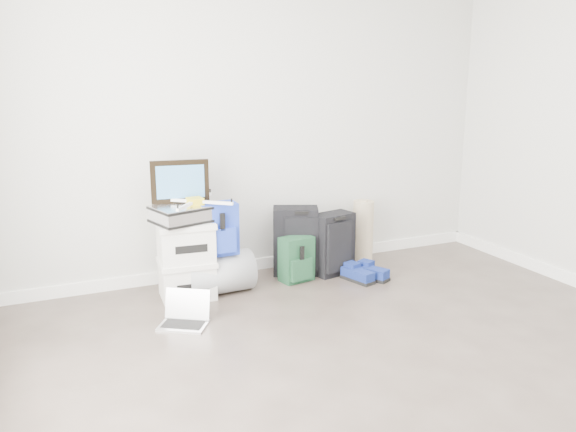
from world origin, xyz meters
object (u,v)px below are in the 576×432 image
boxes_stack (186,260)px  carry_on (334,244)px  briefcase (185,214)px  duffel_bag (219,273)px  laptop (185,316)px  large_suitcase (296,241)px

boxes_stack → carry_on: (1.30, 0.02, -0.04)m
carry_on → briefcase: bearing=168.1°
boxes_stack → briefcase: bearing=0.0°
duffel_bag → laptop: 0.64m
briefcase → duffel_bag: briefcase is taller
briefcase → large_suitcase: 1.09m
large_suitcase → laptop: size_ratio=1.48×
boxes_stack → laptop: bearing=-102.5°
briefcase → large_suitcase: (1.01, 0.16, -0.38)m
carry_on → laptop: size_ratio=1.35×
carry_on → laptop: (-1.46, -0.51, -0.21)m
duffel_bag → laptop: bearing=-132.3°
carry_on → duffel_bag: bearing=169.1°
boxes_stack → duffel_bag: (0.25, -0.02, -0.14)m
briefcase → large_suitcase: bearing=-6.2°
duffel_bag → carry_on: size_ratio=0.99×
duffel_bag → laptop: duffel_bag is taller
briefcase → duffel_bag: 0.57m
briefcase → boxes_stack: bearing=0.0°
duffel_bag → laptop: (-0.41, -0.48, -0.11)m
duffel_bag → carry_on: 1.06m
large_suitcase → briefcase: bearing=-147.6°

